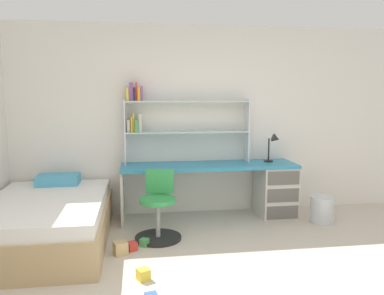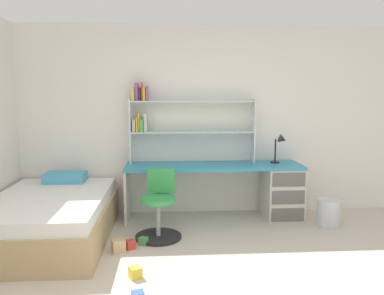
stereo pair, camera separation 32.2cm
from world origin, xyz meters
The scene contains 11 objects.
room_shell centered at (-1.27, 1.29, 1.26)m, with size 5.79×6.32×2.51m.
desk centered at (0.76, 2.35, 0.42)m, with size 2.26×0.57×0.71m.
bookshelf_hutch centered at (-0.33, 2.52, 1.31)m, with size 1.63×0.22×1.05m.
desk_lamp centered at (1.03, 2.39, 0.97)m, with size 0.20×0.17×0.38m.
swivel_chair centered at (-0.55, 1.73, 0.30)m, with size 0.52×0.52×0.76m.
bed_platform centered at (-1.75, 1.71, 0.25)m, with size 1.26×1.88×0.62m.
waste_bin centered at (1.53, 1.97, 0.16)m, with size 0.29×0.29×0.33m, color silver.
toy_block_red_0 centered at (-0.84, 1.41, 0.05)m, with size 0.09×0.09×0.09m, color red.
toy_block_natural_1 centered at (-0.96, 1.34, 0.06)m, with size 0.13×0.13×0.13m, color tan.
toy_block_yellow_2 centered at (-0.74, 0.76, 0.05)m, with size 0.10×0.10×0.10m, color gold.
toy_block_green_4 centered at (-0.71, 1.51, 0.04)m, with size 0.08×0.08×0.08m, color #479E51.
Camera 2 is at (-0.45, -2.43, 1.60)m, focal length 35.56 mm.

